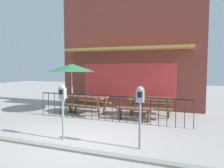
# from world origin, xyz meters

# --- Properties ---
(ground) EXTENTS (40.00, 40.00, 0.00)m
(ground) POSITION_xyz_m (0.00, 0.00, 0.00)
(ground) COLOR #A29C9A
(pub_storefront) EXTENTS (7.03, 1.34, 5.76)m
(pub_storefront) POSITION_xyz_m (0.00, 4.79, 2.86)
(pub_storefront) COLOR #511B17
(pub_storefront) RESTS_ON ground
(patio_fence_front) EXTENTS (5.93, 0.04, 0.97)m
(patio_fence_front) POSITION_xyz_m (0.00, 2.00, 0.66)
(patio_fence_front) COLOR black
(patio_fence_front) RESTS_ON ground
(picnic_table_left) EXTENTS (1.95, 1.56, 0.79)m
(picnic_table_left) POSITION_xyz_m (-1.36, 2.89, 0.61)
(picnic_table_left) COLOR brown
(picnic_table_left) RESTS_ON ground
(picnic_table_right) EXTENTS (1.94, 1.55, 0.79)m
(picnic_table_right) POSITION_xyz_m (1.31, 3.25, 0.61)
(picnic_table_right) COLOR brown
(picnic_table_right) RESTS_ON ground
(patio_umbrella) EXTENTS (2.06, 2.06, 2.17)m
(patio_umbrella) POSITION_xyz_m (-2.06, 2.84, 1.99)
(patio_umbrella) COLOR black
(patio_umbrella) RESTS_ON ground
(patio_bench) EXTENTS (1.41, 0.35, 0.48)m
(patio_bench) POSITION_xyz_m (0.85, 2.39, 0.35)
(patio_bench) COLOR brown
(patio_bench) RESTS_ON ground
(parking_meter_near) EXTENTS (0.18, 0.17, 1.55)m
(parking_meter_near) POSITION_xyz_m (1.65, -0.22, 1.20)
(parking_meter_near) COLOR slate
(parking_meter_near) RESTS_ON ground
(parking_meter_far) EXTENTS (0.18, 0.17, 1.53)m
(parking_meter_far) POSITION_xyz_m (-0.49, -0.28, 1.18)
(parking_meter_far) COLOR slate
(parking_meter_far) RESTS_ON ground
(curb_edge) EXTENTS (9.84, 0.20, 0.11)m
(curb_edge) POSITION_xyz_m (0.00, -0.86, 0.00)
(curb_edge) COLOR gray
(curb_edge) RESTS_ON ground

